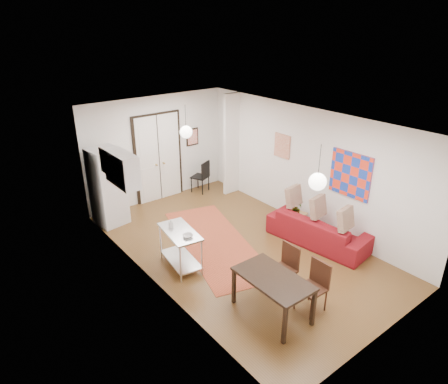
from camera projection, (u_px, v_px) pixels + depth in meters
floor at (238, 248)px, 8.99m from camera, size 7.00×7.00×0.00m
ceiling at (241, 121)px, 7.83m from camera, size 4.20×7.00×0.02m
wall_back at (157, 149)px, 10.93m from camera, size 4.20×0.02×2.90m
wall_front at (392, 262)px, 5.89m from camera, size 4.20×0.02×2.90m
wall_left at (151, 217)px, 7.22m from camera, size 0.02×7.00×2.90m
wall_right at (306, 167)px, 9.60m from camera, size 0.02×7.00×2.90m
double_doors at (159, 158)px, 11.00m from camera, size 1.44×0.06×2.50m
stub_partition at (231, 145)px, 11.29m from camera, size 0.50×0.10×2.90m
wall_cabinet at (122, 169)px, 8.22m from camera, size 0.35×1.00×0.70m
painting_popart at (350, 175)px, 8.60m from camera, size 0.05×1.00×1.00m
painting_abstract at (282, 146)px, 10.02m from camera, size 0.05×0.50×0.60m
poster_back at (192, 137)px, 11.50m from camera, size 0.40×0.03×0.50m
print_left at (105, 162)px, 8.48m from camera, size 0.03×0.44×0.54m
pendant_back at (186, 132)px, 9.53m from camera, size 0.30×0.30×0.80m
pendant_front at (318, 182)px, 6.65m from camera, size 0.30×0.30×0.80m
kilim_rug at (215, 242)px, 9.20m from camera, size 2.34×3.94×0.01m
sofa at (318, 229)px, 9.07m from camera, size 1.22×2.42×0.68m
coffee_table at (292, 218)px, 9.63m from camera, size 0.91×0.67×0.36m
potted_plant at (296, 209)px, 9.59m from camera, size 0.36×0.38×0.35m
kitchen_counter at (180, 244)px, 8.12m from camera, size 0.69×1.16×0.84m
bowl at (188, 236)px, 7.77m from camera, size 0.24×0.24×0.05m
soap_bottle at (171, 223)px, 8.11m from camera, size 0.10×0.10×0.17m
fridge at (108, 187)px, 9.72m from camera, size 0.78×0.78×1.94m
dining_table at (273, 282)px, 6.74m from camera, size 0.78×1.36×0.75m
dining_chair_near at (279, 264)px, 7.45m from camera, size 0.45×0.63×0.93m
dining_chair_far at (308, 282)px, 6.95m from camera, size 0.45×0.63×0.93m
black_side_chair at (198, 173)px, 11.76m from camera, size 0.57×0.59×0.95m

